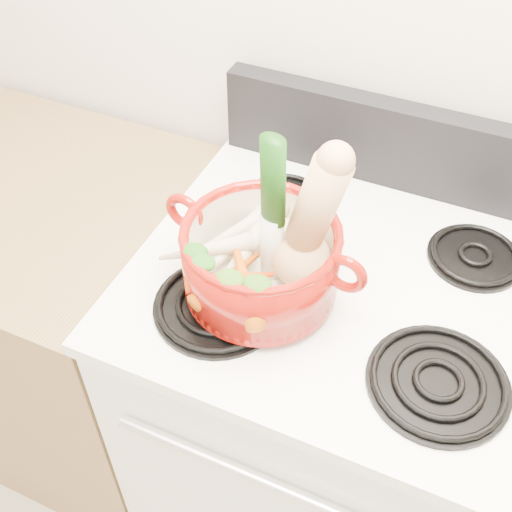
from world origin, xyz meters
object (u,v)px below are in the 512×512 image
at_px(dutch_oven, 261,260).
at_px(stove_body, 330,420).
at_px(leek, 273,209).
at_px(squash, 316,225).

bearing_deg(dutch_oven, stove_body, 40.69).
relative_size(dutch_oven, leek, 0.91).
relative_size(stove_body, leek, 3.18).
distance_m(stove_body, leek, 0.70).
bearing_deg(leek, stove_body, 53.92).
bearing_deg(squash, stove_body, 67.58).
height_order(stove_body, leek, leek).
height_order(squash, leek, leek).
relative_size(squash, leek, 0.91).
distance_m(stove_body, dutch_oven, 0.60).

